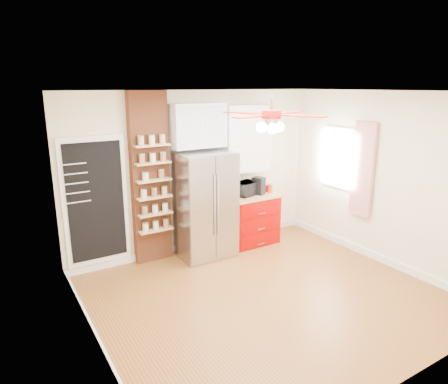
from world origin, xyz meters
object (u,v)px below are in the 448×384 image
fridge (204,205)px  canister_left (270,189)px  toaster_oven (246,189)px  ceiling_fan (271,115)px  pantry_jar_oats (145,177)px  red_cabinet (251,219)px  coffee_maker (259,186)px

fridge → canister_left: 1.34m
fridge → toaster_oven: fridge is taller
ceiling_fan → pantry_jar_oats: bearing=118.7°
ceiling_fan → canister_left: (1.29, 1.61, -1.45)m
ceiling_fan → canister_left: size_ratio=9.20×
fridge → ceiling_fan: size_ratio=1.25×
fridge → toaster_oven: (0.87, 0.07, 0.14)m
red_cabinet → ceiling_fan: size_ratio=0.67×
toaster_oven → coffee_maker: coffee_maker is taller
red_cabinet → canister_left: (0.37, -0.07, 0.52)m
ceiling_fan → coffee_maker: ceiling_fan is taller
red_cabinet → pantry_jar_oats: pantry_jar_oats is taller
fridge → red_cabinet: bearing=3.0°
coffee_maker → red_cabinet: bearing=137.5°
fridge → toaster_oven: size_ratio=4.04×
red_cabinet → toaster_oven: (-0.10, 0.02, 0.57)m
toaster_oven → canister_left: size_ratio=2.84×
coffee_maker → canister_left: (0.24, -0.03, -0.08)m
toaster_oven → pantry_jar_oats: bearing=159.3°
toaster_oven → pantry_jar_oats: pantry_jar_oats is taller
coffee_maker → canister_left: bearing=-30.9°
pantry_jar_oats → fridge: bearing=-9.5°
toaster_oven → pantry_jar_oats: (-1.79, 0.09, 0.41)m
coffee_maker → toaster_oven: bearing=141.5°
ceiling_fan → toaster_oven: 2.35m
ceiling_fan → fridge: bearing=91.8°
fridge → pantry_jar_oats: (-0.93, 0.16, 0.56)m
red_cabinet → toaster_oven: bearing=171.4°
ceiling_fan → pantry_jar_oats: size_ratio=12.16×
fridge → toaster_oven: bearing=4.3°
fridge → canister_left: (1.34, -0.02, 0.10)m
red_cabinet → coffee_maker: coffee_maker is taller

